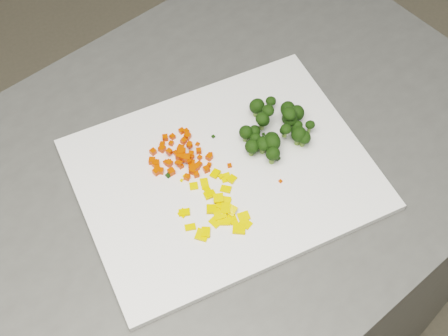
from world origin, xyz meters
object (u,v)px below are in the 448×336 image
object	(u,v)px
cutting_board	(224,174)
pepper_pile	(217,202)
counter_block	(219,282)
carrot_pile	(181,152)
broccoli_pile	(274,123)

from	to	relation	value
cutting_board	pepper_pile	world-z (taller)	pepper_pile
counter_block	cutting_board	bearing A→B (deg)	-87.30
carrot_pile	counter_block	bearing A→B (deg)	-11.01
pepper_pile	carrot_pile	bearing A→B (deg)	107.46
cutting_board	broccoli_pile	bearing A→B (deg)	27.77
carrot_pile	cutting_board	bearing A→B (deg)	-38.39
counter_block	broccoli_pile	bearing A→B (deg)	9.36
broccoli_pile	cutting_board	bearing A→B (deg)	-152.23
counter_block	cutting_board	size ratio (longest dim) A/B	2.24
counter_block	carrot_pile	size ratio (longest dim) A/B	10.10
counter_block	broccoli_pile	world-z (taller)	broccoli_pile
cutting_board	carrot_pile	xyz separation A→B (m)	(-0.05, 0.04, 0.02)
broccoli_pile	carrot_pile	bearing A→B (deg)	-178.02
carrot_pile	broccoli_pile	bearing A→B (deg)	1.98
cutting_board	carrot_pile	world-z (taller)	carrot_pile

